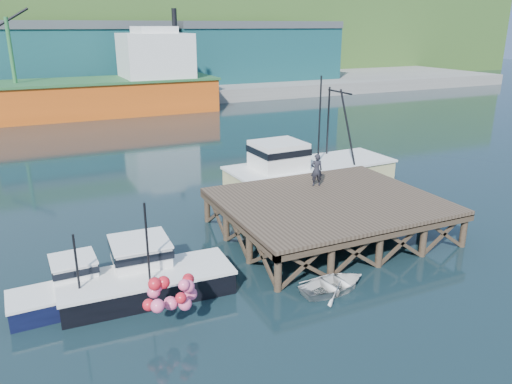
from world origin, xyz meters
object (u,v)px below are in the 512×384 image
boat_navy (78,288)px  trawler (308,169)px  dockworker (317,170)px  dinghy (334,284)px  boat_black (146,275)px

boat_navy → trawler: bearing=26.3°
dockworker → boat_navy: bearing=32.9°
dockworker → dinghy: bearing=80.2°
boat_navy → boat_black: size_ratio=0.75×
boat_navy → dockworker: size_ratio=2.88×
boat_black → dockworker: bearing=24.2°
boat_black → dockworker: size_ratio=3.84×
boat_navy → dockworker: bearing=14.8°
trawler → boat_navy: bearing=-154.4°
boat_black → trawler: trawler is taller
boat_black → dinghy: size_ratio=2.31×
dinghy → dockworker: 9.60m
trawler → boat_black: bearing=-148.6°
dinghy → boat_navy: bearing=65.7°
dinghy → boat_black: bearing=61.4°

